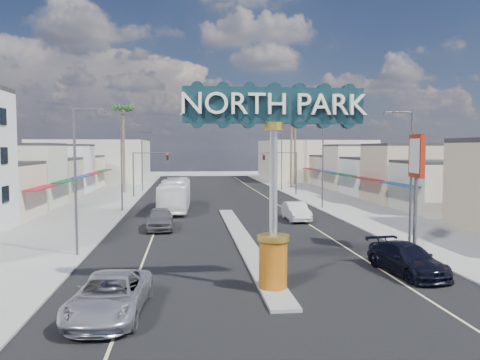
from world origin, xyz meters
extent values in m
plane|color=gray|center=(0.00, 30.00, 0.00)|extent=(160.00, 160.00, 0.00)
cube|color=black|center=(0.00, 30.00, 0.01)|extent=(20.00, 120.00, 0.01)
cube|color=gray|center=(0.00, 14.00, 0.08)|extent=(1.30, 30.00, 0.16)
cube|color=gray|center=(-14.00, 30.00, 0.06)|extent=(8.00, 120.00, 0.12)
cube|color=gray|center=(14.00, 30.00, 0.06)|extent=(8.00, 120.00, 0.12)
cube|color=beige|center=(-24.00, 43.00, 3.00)|extent=(12.00, 42.00, 6.00)
cube|color=#B7B29E|center=(24.00, 43.00, 3.00)|extent=(12.00, 42.00, 6.00)
cube|color=#B7B29E|center=(-22.00, 75.00, 4.00)|extent=(20.00, 20.00, 8.00)
cube|color=beige|center=(22.00, 75.00, 4.00)|extent=(20.00, 20.00, 8.00)
cylinder|color=#B1400D|center=(0.00, 2.00, 1.26)|extent=(1.30, 1.30, 2.20)
cylinder|color=gold|center=(0.00, 2.00, 2.49)|extent=(1.50, 1.50, 0.25)
cylinder|color=#B7B7BC|center=(0.00, 2.00, 5.01)|extent=(0.36, 0.36, 4.80)
cylinder|color=gold|center=(0.00, 2.00, 7.58)|extent=(0.90, 0.90, 0.35)
cube|color=black|center=(0.00, 2.00, 8.51)|extent=(8.20, 0.50, 1.60)
cylinder|color=#47474C|center=(-11.00, 44.00, 3.00)|extent=(0.18, 0.18, 6.00)
cylinder|color=#47474C|center=(-8.50, 44.00, 5.90)|extent=(5.00, 0.12, 0.12)
cube|color=black|center=(-6.50, 44.00, 5.40)|extent=(0.32, 0.32, 1.00)
sphere|color=red|center=(-6.50, 43.82, 5.72)|extent=(0.22, 0.22, 0.22)
cylinder|color=#47474C|center=(11.00, 44.00, 3.00)|extent=(0.18, 0.18, 6.00)
cylinder|color=#47474C|center=(8.50, 44.00, 5.90)|extent=(5.00, 0.12, 0.12)
cube|color=black|center=(6.50, 44.00, 5.40)|extent=(0.32, 0.32, 1.00)
sphere|color=red|center=(6.50, 43.82, 5.72)|extent=(0.22, 0.22, 0.22)
cylinder|color=#47474C|center=(-10.60, 10.00, 4.50)|extent=(0.16, 0.16, 9.00)
cylinder|color=#47474C|center=(-9.70, 10.00, 8.90)|extent=(1.80, 0.10, 0.10)
cube|color=#47474C|center=(-8.90, 10.00, 8.80)|extent=(0.50, 0.22, 0.15)
cylinder|color=#47474C|center=(-10.60, 30.00, 4.50)|extent=(0.16, 0.16, 9.00)
cylinder|color=#47474C|center=(-9.70, 30.00, 8.90)|extent=(1.80, 0.10, 0.10)
cube|color=#47474C|center=(-8.90, 30.00, 8.80)|extent=(0.50, 0.22, 0.15)
cylinder|color=#47474C|center=(-10.60, 52.00, 4.50)|extent=(0.16, 0.16, 9.00)
cylinder|color=#47474C|center=(-9.70, 52.00, 8.90)|extent=(1.80, 0.10, 0.10)
cube|color=#47474C|center=(-8.90, 52.00, 8.80)|extent=(0.50, 0.22, 0.15)
cylinder|color=#47474C|center=(10.60, 10.00, 4.50)|extent=(0.16, 0.16, 9.00)
cylinder|color=#47474C|center=(9.70, 10.00, 8.90)|extent=(1.80, 0.10, 0.10)
cube|color=#47474C|center=(8.90, 10.00, 8.80)|extent=(0.50, 0.22, 0.15)
cylinder|color=#47474C|center=(10.60, 30.00, 4.50)|extent=(0.16, 0.16, 9.00)
cylinder|color=#47474C|center=(9.70, 30.00, 8.90)|extent=(1.80, 0.10, 0.10)
cube|color=#47474C|center=(8.90, 30.00, 8.80)|extent=(0.50, 0.22, 0.15)
cylinder|color=#47474C|center=(10.60, 52.00, 4.50)|extent=(0.16, 0.16, 9.00)
cylinder|color=#47474C|center=(9.70, 52.00, 8.90)|extent=(1.80, 0.10, 0.10)
cube|color=#47474C|center=(8.90, 52.00, 8.80)|extent=(0.50, 0.22, 0.15)
cylinder|color=brown|center=(-13.00, 50.00, 6.00)|extent=(0.36, 0.36, 12.00)
cylinder|color=brown|center=(13.00, 56.00, 5.50)|extent=(0.36, 0.36, 11.00)
cylinder|color=brown|center=(15.00, 62.00, 6.50)|extent=(0.36, 0.36, 13.00)
imported|color=#BCBBC1|center=(-6.97, -0.48, 0.81)|extent=(3.10, 6.01, 1.62)
imported|color=black|center=(7.51, 4.05, 0.79)|extent=(2.93, 5.69, 1.58)
imported|color=slate|center=(-6.14, 18.97, 0.88)|extent=(2.22, 5.24, 1.77)
imported|color=silver|center=(5.88, 22.36, 0.83)|extent=(1.83, 5.09, 1.67)
imported|color=white|center=(-5.21, 30.42, 1.64)|extent=(3.24, 11.90, 3.29)
cylinder|color=#47474C|center=(10.57, 9.26, 2.42)|extent=(0.23, 0.23, 4.59)
cube|color=maroon|center=(10.57, 9.26, 6.09)|extent=(0.62, 2.31, 2.76)
cube|color=white|center=(10.41, 9.28, 6.09)|extent=(0.29, 1.82, 2.18)
camera|label=1|loc=(-3.91, -18.93, 6.63)|focal=35.00mm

